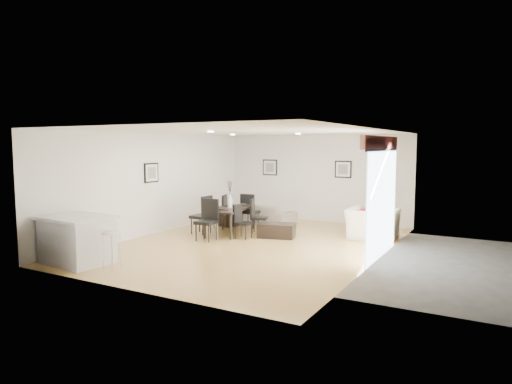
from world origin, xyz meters
The scene contains 26 objects.
ground centered at (0.00, 0.00, 0.00)m, with size 8.00×8.00×0.00m, color tan.
wall_back centered at (0.00, 4.00, 1.35)m, with size 6.00×0.04×2.70m, color silver.
wall_front centered at (0.00, -4.00, 1.35)m, with size 6.00×0.04×2.70m, color silver.
wall_left centered at (-3.00, 0.00, 1.35)m, with size 0.04×8.00×2.70m, color silver.
wall_right centered at (3.00, 0.00, 1.35)m, with size 0.04×8.00×2.70m, color silver.
ceiling centered at (0.00, 0.00, 2.70)m, with size 6.00×8.00×0.02m, color white.
sofa centered at (-1.22, 2.92, 0.29)m, with size 1.95×0.76×0.57m, color gray.
armchair centered at (2.34, 2.04, 0.39)m, with size 1.20×1.05×0.78m, color silver.
dining_table centered at (-1.23, 0.93, 0.62)m, with size 1.07×1.76×0.69m.
dining_chair_wnear centered at (-1.81, 0.51, 0.58)m, with size 0.47×0.47×1.03m.
dining_chair_wfar centered at (-1.81, 1.37, 0.55)m, with size 0.56×0.56×0.98m.
dining_chair_enear centered at (-0.64, 0.51, 0.49)m, with size 0.40×0.40×0.87m.
dining_chair_efar centered at (-0.64, 1.32, 0.52)m, with size 0.52×0.52×0.92m.
dining_chair_head centered at (-1.23, -0.09, 0.58)m, with size 0.48×0.48×1.04m.
dining_chair_foot centered at (-1.23, 1.95, 0.55)m, with size 0.46×0.46×0.98m.
vase centered at (-1.23, 0.93, 0.97)m, with size 0.89×1.40×0.74m.
coffee_table centered at (0.12, 1.04, 0.18)m, with size 0.92×0.55×0.37m, color black.
side_table centered at (-1.86, 1.85, 0.29)m, with size 0.44×0.44×0.59m, color black.
table_lamp centered at (-1.86, 1.85, 0.87)m, with size 0.23×0.23×0.43m.
cushion centered at (2.23, 1.92, 0.62)m, with size 0.34×0.11×0.34m, color maroon.
kitchen_island centered at (-2.23, -3.23, 0.49)m, with size 1.45×1.15×0.97m.
bar_stool centered at (-1.27, -3.23, 0.63)m, with size 0.34×0.34×0.74m.
framed_print_back_left centered at (-1.60, 3.97, 1.65)m, with size 0.52×0.04×0.52m.
framed_print_back_right centered at (0.90, 3.97, 1.65)m, with size 0.52×0.04×0.52m.
framed_print_left_wall centered at (-2.97, -0.20, 1.65)m, with size 0.04×0.52×0.52m.
sliding_door centered at (2.96, 0.30, 1.66)m, with size 0.12×2.70×2.57m.
Camera 1 is at (5.32, -9.36, 2.37)m, focal length 32.00 mm.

